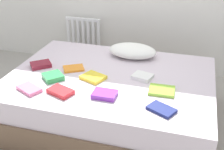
{
  "coord_description": "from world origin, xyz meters",
  "views": [
    {
      "loc": [
        0.73,
        -2.45,
        1.81
      ],
      "look_at": [
        0.0,
        0.05,
        0.48
      ],
      "focal_mm": 47.31,
      "sensor_mm": 36.0,
      "label": 1
    }
  ],
  "objects_px": {
    "textbook_orange": "(74,68)",
    "textbook_lime": "(162,91)",
    "bed": "(111,98)",
    "textbook_white": "(142,77)",
    "pillow": "(133,51)",
    "textbook_yellow": "(93,77)",
    "radiator": "(83,38)",
    "textbook_pink": "(29,89)",
    "textbook_green": "(53,77)",
    "textbook_navy": "(161,109)",
    "textbook_maroon": "(41,65)",
    "textbook_red": "(61,92)",
    "textbook_purple": "(105,94)"
  },
  "relations": [
    {
      "from": "bed",
      "to": "radiator",
      "type": "distance_m",
      "value": 1.43
    },
    {
      "from": "radiator",
      "to": "textbook_yellow",
      "type": "height_order",
      "value": "radiator"
    },
    {
      "from": "bed",
      "to": "textbook_yellow",
      "type": "height_order",
      "value": "textbook_yellow"
    },
    {
      "from": "pillow",
      "to": "textbook_purple",
      "type": "distance_m",
      "value": 0.9
    },
    {
      "from": "radiator",
      "to": "textbook_maroon",
      "type": "xyz_separation_m",
      "value": [
        0.01,
        -1.21,
        0.13
      ]
    },
    {
      "from": "textbook_maroon",
      "to": "bed",
      "type": "bearing_deg",
      "value": -38.98
    },
    {
      "from": "textbook_pink",
      "to": "textbook_green",
      "type": "xyz_separation_m",
      "value": [
        0.1,
        0.26,
        0.01
      ]
    },
    {
      "from": "textbook_white",
      "to": "textbook_orange",
      "type": "bearing_deg",
      "value": -164.83
    },
    {
      "from": "textbook_red",
      "to": "textbook_navy",
      "type": "height_order",
      "value": "textbook_red"
    },
    {
      "from": "textbook_white",
      "to": "textbook_purple",
      "type": "bearing_deg",
      "value": -105.21
    },
    {
      "from": "textbook_orange",
      "to": "textbook_lime",
      "type": "height_order",
      "value": "textbook_lime"
    },
    {
      "from": "radiator",
      "to": "textbook_orange",
      "type": "relative_size",
      "value": 2.84
    },
    {
      "from": "textbook_yellow",
      "to": "textbook_green",
      "type": "bearing_deg",
      "value": -141.2
    },
    {
      "from": "textbook_pink",
      "to": "bed",
      "type": "bearing_deg",
      "value": 64.73
    },
    {
      "from": "radiator",
      "to": "textbook_pink",
      "type": "height_order",
      "value": "radiator"
    },
    {
      "from": "bed",
      "to": "textbook_red",
      "type": "distance_m",
      "value": 0.62
    },
    {
      "from": "textbook_maroon",
      "to": "textbook_purple",
      "type": "bearing_deg",
      "value": -64.91
    },
    {
      "from": "textbook_lime",
      "to": "textbook_yellow",
      "type": "relative_size",
      "value": 1.06
    },
    {
      "from": "radiator",
      "to": "textbook_navy",
      "type": "height_order",
      "value": "radiator"
    },
    {
      "from": "textbook_orange",
      "to": "textbook_green",
      "type": "distance_m",
      "value": 0.27
    },
    {
      "from": "textbook_white",
      "to": "textbook_lime",
      "type": "xyz_separation_m",
      "value": [
        0.21,
        -0.2,
        -0.01
      ]
    },
    {
      "from": "textbook_yellow",
      "to": "radiator",
      "type": "bearing_deg",
      "value": 137.34
    },
    {
      "from": "textbook_lime",
      "to": "textbook_purple",
      "type": "height_order",
      "value": "textbook_purple"
    },
    {
      "from": "bed",
      "to": "textbook_red",
      "type": "relative_size",
      "value": 9.31
    },
    {
      "from": "textbook_orange",
      "to": "textbook_lime",
      "type": "distance_m",
      "value": 0.94
    },
    {
      "from": "textbook_lime",
      "to": "textbook_navy",
      "type": "height_order",
      "value": "same"
    },
    {
      "from": "pillow",
      "to": "textbook_yellow",
      "type": "height_order",
      "value": "pillow"
    },
    {
      "from": "textbook_white",
      "to": "textbook_pink",
      "type": "relative_size",
      "value": 0.82
    },
    {
      "from": "textbook_navy",
      "to": "textbook_green",
      "type": "bearing_deg",
      "value": -165.9
    },
    {
      "from": "radiator",
      "to": "textbook_pink",
      "type": "bearing_deg",
      "value": -84.95
    },
    {
      "from": "textbook_orange",
      "to": "textbook_navy",
      "type": "distance_m",
      "value": 1.08
    },
    {
      "from": "bed",
      "to": "textbook_maroon",
      "type": "distance_m",
      "value": 0.8
    },
    {
      "from": "textbook_pink",
      "to": "textbook_green",
      "type": "relative_size",
      "value": 1.26
    },
    {
      "from": "textbook_white",
      "to": "textbook_yellow",
      "type": "relative_size",
      "value": 0.85
    },
    {
      "from": "pillow",
      "to": "textbook_white",
      "type": "relative_size",
      "value": 2.95
    },
    {
      "from": "bed",
      "to": "textbook_navy",
      "type": "bearing_deg",
      "value": -40.09
    },
    {
      "from": "textbook_navy",
      "to": "radiator",
      "type": "bearing_deg",
      "value": 155.37
    },
    {
      "from": "textbook_white",
      "to": "textbook_orange",
      "type": "relative_size",
      "value": 0.88
    },
    {
      "from": "bed",
      "to": "textbook_white",
      "type": "height_order",
      "value": "textbook_white"
    },
    {
      "from": "textbook_lime",
      "to": "textbook_navy",
      "type": "bearing_deg",
      "value": -84.92
    },
    {
      "from": "pillow",
      "to": "textbook_red",
      "type": "height_order",
      "value": "pillow"
    },
    {
      "from": "textbook_maroon",
      "to": "textbook_navy",
      "type": "distance_m",
      "value": 1.39
    },
    {
      "from": "radiator",
      "to": "textbook_maroon",
      "type": "bearing_deg",
      "value": -89.72
    },
    {
      "from": "pillow",
      "to": "textbook_yellow",
      "type": "relative_size",
      "value": 2.5
    },
    {
      "from": "textbook_maroon",
      "to": "pillow",
      "type": "bearing_deg",
      "value": -8.65
    },
    {
      "from": "textbook_pink",
      "to": "textbook_navy",
      "type": "relative_size",
      "value": 1.02
    },
    {
      "from": "radiator",
      "to": "textbook_lime",
      "type": "height_order",
      "value": "radiator"
    },
    {
      "from": "textbook_green",
      "to": "bed",
      "type": "bearing_deg",
      "value": 67.2
    },
    {
      "from": "textbook_red",
      "to": "textbook_green",
      "type": "distance_m",
      "value": 0.29
    },
    {
      "from": "textbook_pink",
      "to": "textbook_red",
      "type": "relative_size",
      "value": 1.01
    }
  ]
}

